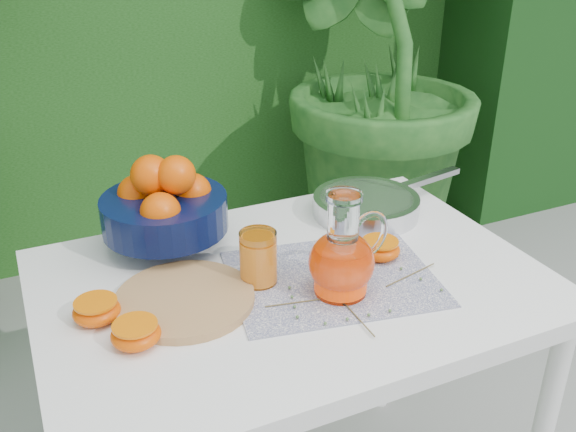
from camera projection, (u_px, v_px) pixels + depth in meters
name	position (u px, v px, depth m)	size (l,w,h in m)	color
potted_plant_right	(367.00, 62.00, 2.54)	(1.71, 1.71, 1.71)	#1B4F1C
white_table	(292.00, 311.00, 1.33)	(1.00, 0.70, 0.75)	white
placemat	(332.00, 278.00, 1.29)	(0.40, 0.31, 0.00)	#0D154D
cutting_board	(185.00, 299.00, 1.21)	(0.26, 0.26, 0.02)	#AB824D
fruit_bowl	(164.00, 205.00, 1.37)	(0.35, 0.35, 0.21)	black
juice_pitcher	(343.00, 259.00, 1.21)	(0.19, 0.15, 0.21)	white
juice_tumbler	(258.00, 259.00, 1.25)	(0.09, 0.09, 0.11)	white
saute_pan	(367.00, 204.00, 1.54)	(0.47, 0.30, 0.05)	silver
orange_halves	(215.00, 294.00, 1.20)	(0.69, 0.20, 0.04)	#FF6F02
thyme_sprigs	(358.00, 296.00, 1.22)	(0.38, 0.22, 0.01)	brown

